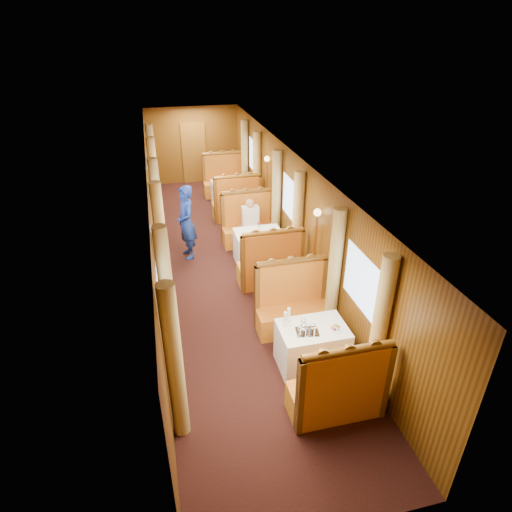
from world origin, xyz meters
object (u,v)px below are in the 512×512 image
object	(u,v)px
teapot_right	(312,329)
steward	(186,223)
table_near	(312,347)
tea_tray	(307,332)
teapot_back	(304,324)
banquette_mid_aft	(249,227)
passenger	(250,218)
rose_vase_far	(229,176)
table_far	(230,194)
banquette_far_fwd	(237,205)
fruit_plate	(335,328)
banquette_far_aft	(224,182)
banquette_mid_fwd	(270,267)
teapot_left	(304,330)
banquette_near_fwd	(338,392)
rose_vase_mid	(259,225)
table_mid	(258,247)
banquette_near_aft	(292,307)

from	to	relation	value
teapot_right	steward	world-z (taller)	steward
table_near	tea_tray	world-z (taller)	tea_tray
teapot_right	teapot_back	world-z (taller)	teapot_right
banquette_mid_aft	passenger	size ratio (longest dim) A/B	1.76
rose_vase_far	table_near	bearing A→B (deg)	-89.82
table_far	steward	xyz separation A→B (m)	(-1.53, -2.86, 0.49)
banquette_mid_aft	table_far	xyz separation A→B (m)	(0.00, 2.49, -0.05)
banquette_mid_aft	banquette_far_fwd	size ratio (longest dim) A/B	1.00
table_near	tea_tray	distance (m)	0.41
banquette_far_fwd	passenger	size ratio (longest dim) A/B	1.76
fruit_plate	passenger	xyz separation A→B (m)	(-0.31, 4.42, -0.03)
banquette_far_aft	rose_vase_far	xyz separation A→B (m)	(-0.02, -1.04, 0.50)
rose_vase_far	passenger	world-z (taller)	passenger
table_far	teapot_back	world-z (taller)	teapot_back
banquette_mid_fwd	banquette_far_aft	xyz separation A→B (m)	(0.00, 5.53, 0.00)
teapot_left	passenger	world-z (taller)	passenger
table_near	banquette_near_fwd	bearing A→B (deg)	-90.00
table_near	rose_vase_mid	bearing A→B (deg)	89.92
table_far	teapot_left	size ratio (longest dim) A/B	6.56
rose_vase_far	teapot_right	bearing A→B (deg)	-90.26
banquette_far_aft	teapot_right	bearing A→B (deg)	-90.38
table_mid	teapot_right	xyz separation A→B (m)	(-0.05, -3.59, 0.44)
steward	banquette_mid_fwd	bearing A→B (deg)	32.33
table_mid	teapot_back	distance (m)	3.47
banquette_mid_fwd	banquette_mid_aft	distance (m)	2.03
teapot_left	rose_vase_mid	distance (m)	3.58
banquette_near_fwd	table_near	bearing A→B (deg)	90.00
table_far	banquette_far_fwd	world-z (taller)	banquette_far_fwd
table_mid	fruit_plate	distance (m)	3.64
banquette_far_aft	steward	bearing A→B (deg)	-111.59
banquette_near_fwd	table_mid	bearing A→B (deg)	90.00
banquette_near_aft	banquette_mid_fwd	world-z (taller)	same
fruit_plate	teapot_right	bearing A→B (deg)	177.62
banquette_mid_fwd	teapot_back	xyz separation A→B (m)	(-0.14, -2.42, 0.38)
table_near	rose_vase_mid	distance (m)	3.53
banquette_near_fwd	table_far	distance (m)	8.01
fruit_plate	rose_vase_far	xyz separation A→B (m)	(-0.33, 7.08, 0.16)
teapot_back	steward	world-z (taller)	steward
banquette_far_fwd	banquette_mid_fwd	bearing A→B (deg)	-90.00
teapot_back	banquette_near_fwd	bearing A→B (deg)	-105.68
table_near	banquette_near_fwd	distance (m)	1.02
banquette_mid_fwd	teapot_right	distance (m)	2.61
banquette_near_aft	steward	distance (m)	3.51
table_mid	banquette_far_fwd	world-z (taller)	banquette_far_fwd
table_mid	passenger	size ratio (longest dim) A/B	1.38
tea_tray	banquette_near_aft	bearing A→B (deg)	83.23
teapot_right	table_near	bearing A→B (deg)	61.86
banquette_mid_aft	tea_tray	bearing A→B (deg)	-91.62
banquette_far_aft	banquette_mid_aft	bearing A→B (deg)	-90.00
rose_vase_mid	steward	world-z (taller)	steward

